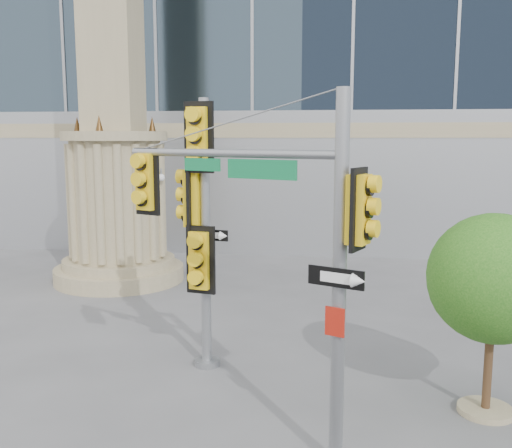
# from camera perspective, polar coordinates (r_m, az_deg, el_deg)

# --- Properties ---
(ground) EXTENTS (120.00, 120.00, 0.00)m
(ground) POSITION_cam_1_polar(r_m,az_deg,el_deg) (10.78, 0.75, -18.34)
(ground) COLOR #545456
(ground) RESTS_ON ground
(monument) EXTENTS (4.40, 4.40, 16.60)m
(monument) POSITION_cam_1_polar(r_m,az_deg,el_deg) (19.86, -14.00, 10.16)
(monument) COLOR #978A66
(monument) RESTS_ON ground
(main_signal_pole) EXTENTS (4.04, 2.13, 5.57)m
(main_signal_pole) POSITION_cam_1_polar(r_m,az_deg,el_deg) (8.62, 2.27, -0.95)
(main_signal_pole) COLOR slate
(main_signal_pole) RESTS_ON ground
(secondary_signal_pole) EXTENTS (0.99, 0.86, 5.69)m
(secondary_signal_pole) POSITION_cam_1_polar(r_m,az_deg,el_deg) (11.83, -5.63, 1.07)
(secondary_signal_pole) COLOR slate
(secondary_signal_pole) RESTS_ON ground
(street_tree) EXTENTS (2.32, 2.27, 3.61)m
(street_tree) POSITION_cam_1_polar(r_m,az_deg,el_deg) (10.77, 22.84, -5.53)
(street_tree) COLOR #978A66
(street_tree) RESTS_ON ground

